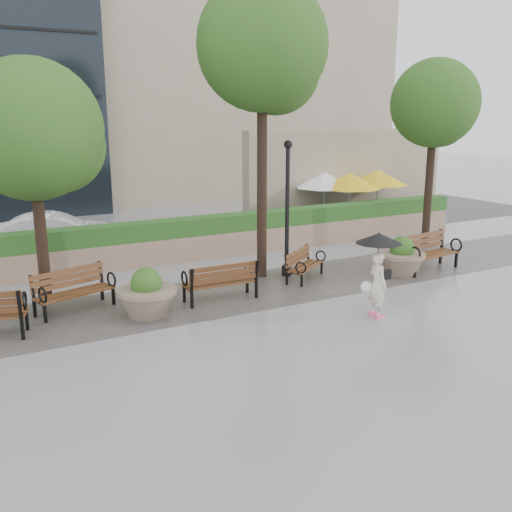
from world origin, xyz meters
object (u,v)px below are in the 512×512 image
planter_left (147,297)px  pedestrian (378,267)px  bench_3 (305,271)px  lamppost (287,218)px  bench_4 (428,260)px  car_right (55,232)px  bench_1 (75,299)px  planter_right (401,260)px  bench_2 (221,289)px

planter_left → pedestrian: pedestrian is taller
bench_3 → lamppost: size_ratio=0.42×
bench_4 → car_right: bearing=132.6°
bench_1 → bench_3: bench_1 is taller
bench_3 → bench_1: bearing=142.8°
bench_3 → bench_4: bearing=-48.2°
bench_1 → bench_3: bearing=-20.5°
car_right → planter_left: bearing=-160.5°
lamppost → pedestrian: lamppost is taller
planter_right → pedestrian: pedestrian is taller
lamppost → planter_left: bearing=-163.3°
bench_1 → planter_left: size_ratio=1.43×
bench_3 → bench_4: (3.81, -0.97, 0.07)m
planter_left → lamppost: (4.66, 1.39, 1.26)m
bench_4 → planter_right: 1.06m
planter_left → bench_4: bearing=-1.0°
lamppost → car_right: 8.43m
bench_1 → lamppost: bearing=-15.1°
pedestrian → planter_right: bearing=-44.7°
pedestrian → bench_1: bearing=64.6°
bench_1 → planter_left: (1.41, -1.17, 0.16)m
lamppost → car_right: bearing=129.7°
bench_1 → pedestrian: bearing=-48.9°
bench_3 → lamppost: 1.59m
lamppost → pedestrian: size_ratio=1.98×
bench_1 → car_right: (0.72, 6.66, 0.36)m
bench_1 → bench_4: 10.22m
bench_2 → pedestrian: pedestrian is taller
bench_2 → bench_4: bench_4 is taller
planter_right → lamppost: 3.60m
planter_right → bench_1: bearing=171.8°
bench_1 → lamppost: (6.07, 0.22, 1.41)m
bench_4 → pedestrian: (-4.07, -2.41, 0.87)m
bench_3 → planter_right: size_ratio=1.21×
pedestrian → bench_2: bearing=49.9°
bench_1 → car_right: car_right is taller
planter_left → lamppost: lamppost is taller
bench_4 → planter_right: (-1.06, 0.03, 0.12)m
bench_1 → planter_right: 9.17m
bench_2 → planter_right: planter_right is taller
bench_3 → planter_right: (2.76, -0.94, 0.20)m
pedestrian → planter_left: bearing=67.3°
bench_1 → bench_4: (10.13, -1.33, 0.03)m
bench_4 → lamppost: (-4.06, 1.55, 1.38)m
lamppost → car_right: size_ratio=0.97×
bench_2 → lamppost: 3.24m
car_right → pedestrian: pedestrian is taller
bench_1 → planter_right: size_ratio=1.45×
bench_2 → bench_3: (2.92, 0.59, -0.04)m
car_right → bench_2: bearing=-146.1°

